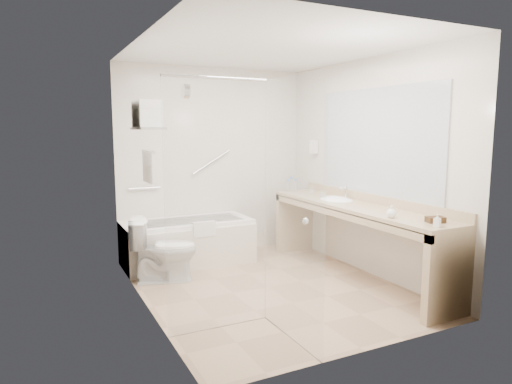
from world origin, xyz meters
name	(u,v)px	position (x,y,z in m)	size (l,w,h in m)	color
floor	(268,287)	(0.00, 0.00, 0.00)	(3.20, 3.20, 0.00)	tan
ceiling	(269,48)	(0.00, 0.00, 2.50)	(2.60, 3.20, 0.10)	silver
wall_back	(214,162)	(0.00, 1.60, 1.25)	(2.60, 0.10, 2.50)	beige
wall_front	(371,191)	(0.00, -1.60, 1.25)	(2.60, 0.10, 2.50)	beige
wall_left	(144,178)	(-1.30, 0.00, 1.25)	(0.10, 3.20, 2.50)	beige
wall_right	(367,167)	(1.30, 0.00, 1.25)	(0.10, 3.20, 2.50)	beige
bathtub	(188,242)	(-0.50, 1.24, 0.28)	(1.60, 0.73, 0.59)	white
grab_bar_short	(145,188)	(-0.95, 1.56, 0.95)	(0.03, 0.03, 0.40)	silver
grab_bar_long	(211,162)	(-0.05, 1.56, 1.25)	(0.03, 0.03, 0.60)	silver
shower_enclosure	(253,208)	(-0.63, -0.93, 1.07)	(0.96, 0.91, 2.11)	silver
towel_shelf	(147,123)	(-1.17, 0.35, 1.75)	(0.24, 0.55, 0.81)	silver
vanity_counter	(355,223)	(1.02, -0.15, 0.64)	(0.55, 2.70, 0.95)	tan
sink	(336,202)	(1.05, 0.25, 0.82)	(0.40, 0.52, 0.14)	white
faucet	(346,192)	(1.20, 0.25, 0.93)	(0.03, 0.03, 0.14)	silver
mirror	(376,142)	(1.29, -0.15, 1.55)	(0.02, 2.00, 1.20)	#B1B5BE
hairdryer_unit	(314,147)	(1.25, 1.05, 1.45)	(0.08, 0.10, 0.18)	white
toilet	(164,250)	(-0.95, 0.70, 0.36)	(0.41, 0.73, 0.71)	white
amenity_basket	(435,220)	(1.06, -1.26, 0.88)	(0.16, 0.11, 0.05)	#3F2A16
soap_bottle_a	(437,224)	(0.92, -1.40, 0.88)	(0.05, 0.11, 0.05)	white
soap_bottle_b	(391,213)	(0.85, -0.91, 0.90)	(0.09, 0.12, 0.09)	white
water_bottle_left	(291,185)	(0.93, 1.10, 0.94)	(0.06, 0.06, 0.20)	silver
water_bottle_mid	(296,187)	(0.91, 0.95, 0.93)	(0.06, 0.06, 0.19)	silver
water_bottle_right	(288,186)	(0.87, 1.08, 0.93)	(0.05, 0.05, 0.17)	silver
drinking_glass_near	(323,195)	(0.93, 0.36, 0.90)	(0.08, 0.08, 0.10)	silver
drinking_glass_far	(312,191)	(1.02, 0.73, 0.90)	(0.08, 0.08, 0.10)	silver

